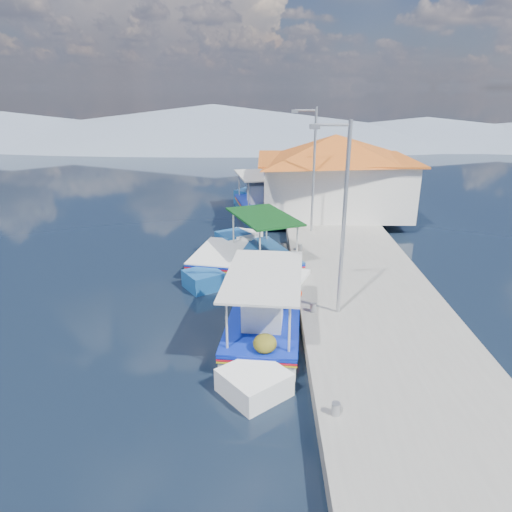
{
  "coord_description": "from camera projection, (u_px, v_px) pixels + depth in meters",
  "views": [
    {
      "loc": [
        2.17,
        -11.41,
        7.33
      ],
      "look_at": [
        1.9,
        5.03,
        1.3
      ],
      "focal_mm": 32.29,
      "sensor_mm": 36.0,
      "label": 1
    }
  ],
  "objects": [
    {
      "name": "ground",
      "position": [
        187.0,
        358.0,
        13.27
      ],
      "size": [
        160.0,
        160.0,
        0.0
      ],
      "primitive_type": "plane",
      "color": "black",
      "rests_on": "ground"
    },
    {
      "name": "main_caique",
      "position": [
        263.0,
        325.0,
        14.12
      ],
      "size": [
        2.57,
        7.41,
        2.45
      ],
      "rotation": [
        0.0,
        0.0,
        0.09
      ],
      "color": "white",
      "rests_on": "ground"
    },
    {
      "name": "bollards",
      "position": [
        305.0,
        270.0,
        17.92
      ],
      "size": [
        0.2,
        17.2,
        0.3
      ],
      "color": "#A5A8AD",
      "rests_on": "quay"
    },
    {
      "name": "mountain_ridge",
      "position": [
        295.0,
        127.0,
        65.04
      ],
      "size": [
        171.4,
        96.0,
        5.5
      ],
      "color": "slate",
      "rests_on": "ground"
    },
    {
      "name": "caique_green_canopy",
      "position": [
        264.0,
        259.0,
        19.84
      ],
      "size": [
        3.75,
        6.4,
        2.59
      ],
      "rotation": [
        0.0,
        0.0,
        -0.4
      ],
      "color": "white",
      "rests_on": "ground"
    },
    {
      "name": "lamp_post_near",
      "position": [
        341.0,
        211.0,
        13.75
      ],
      "size": [
        1.21,
        0.14,
        6.0
      ],
      "color": "#A5A8AD",
      "rests_on": "quay"
    },
    {
      "name": "harbor_building",
      "position": [
        334.0,
        172.0,
        26.3
      ],
      "size": [
        10.49,
        10.49,
        4.4
      ],
      "color": "silver",
      "rests_on": "quay"
    },
    {
      "name": "caique_far",
      "position": [
        258.0,
        205.0,
        28.53
      ],
      "size": [
        3.22,
        7.4,
        2.65
      ],
      "rotation": [
        0.0,
        0.0,
        -0.21
      ],
      "color": "navy",
      "rests_on": "ground"
    },
    {
      "name": "lamp_post_far",
      "position": [
        312.0,
        164.0,
        22.2
      ],
      "size": [
        1.21,
        0.14,
        6.0
      ],
      "color": "#A5A8AD",
      "rests_on": "quay"
    },
    {
      "name": "quay",
      "position": [
        355.0,
        273.0,
        18.72
      ],
      "size": [
        5.0,
        44.0,
        0.5
      ],
      "primitive_type": "cube",
      "color": "gray",
      "rests_on": "ground"
    },
    {
      "name": "caique_blue_hull",
      "position": [
        219.0,
        260.0,
        19.94
      ],
      "size": [
        2.67,
        6.25,
        1.13
      ],
      "rotation": [
        0.0,
        0.0,
        0.19
      ],
      "color": "navy",
      "rests_on": "ground"
    }
  ]
}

